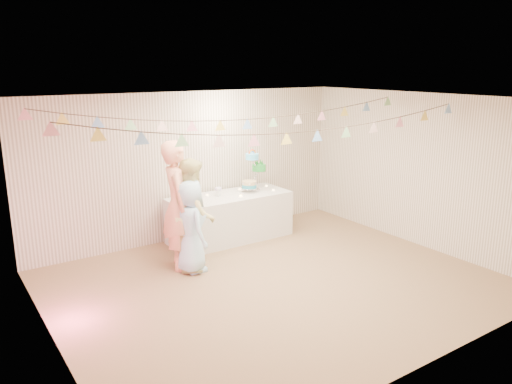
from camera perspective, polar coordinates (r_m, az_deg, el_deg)
floor at (r=7.28m, az=2.27°, el=-10.34°), size 6.00×6.00×0.00m
ceiling at (r=6.63m, az=2.50°, el=10.54°), size 6.00×6.00×0.00m
back_wall at (r=8.92m, az=-7.22°, el=3.00°), size 6.00×6.00×0.00m
front_wall at (r=5.15m, az=19.26°, el=-6.25°), size 6.00×6.00×0.00m
left_wall at (r=5.67m, az=-22.92°, el=-4.71°), size 5.00×5.00×0.00m
right_wall at (r=8.91m, az=18.10°, el=2.39°), size 5.00×5.00×0.00m
table at (r=8.90m, az=-3.00°, el=-2.88°), size 2.16×0.87×0.81m
cake_stand at (r=9.05m, az=-0.24°, el=2.01°), size 0.64×0.37×0.71m
cake_bottom at (r=8.98m, az=-0.82°, el=0.15°), size 0.31×0.31×0.15m
cake_middle at (r=9.22m, az=0.37°, el=2.25°), size 0.27×0.27×0.22m
cake_top_tier at (r=8.94m, az=-0.46°, el=3.63°), size 0.25×0.25×0.19m
platter at (r=8.50m, az=-5.96°, el=-1.28°), size 0.32×0.32×0.02m
posy at (r=8.73m, az=-4.31°, el=-0.33°), size 0.14×0.14×0.16m
person_adult_a at (r=7.61m, az=-8.89°, el=-1.48°), size 0.68×0.83×1.97m
person_adult_b at (r=7.62m, az=-7.26°, el=-2.45°), size 0.91×1.01×1.70m
person_child at (r=7.50m, az=-7.45°, el=-3.92°), size 0.48×0.71×1.41m
bunting_back at (r=7.56m, az=-2.57°, el=9.11°), size 5.60×1.10×0.40m
bunting_front at (r=6.49m, az=3.53°, el=7.97°), size 5.60×0.90×0.36m
tealight_0 at (r=8.28m, az=-7.24°, el=-1.26°), size 0.04×0.04×0.03m
tealight_1 at (r=8.77m, az=-5.60°, el=-0.33°), size 0.04×0.04×0.03m
tealight_2 at (r=8.65m, az=-1.72°, el=-0.47°), size 0.04×0.04×0.03m
tealight_3 at (r=9.14m, az=-1.88°, el=0.34°), size 0.04×0.04×0.03m
tealight_4 at (r=9.08m, az=1.98°, el=0.24°), size 0.04×0.04×0.03m
tealight_5 at (r=9.38m, az=1.19°, el=0.71°), size 0.04×0.04×0.03m
tealight_6 at (r=8.66m, az=-1.79°, el=-0.46°), size 0.04×0.04×0.03m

